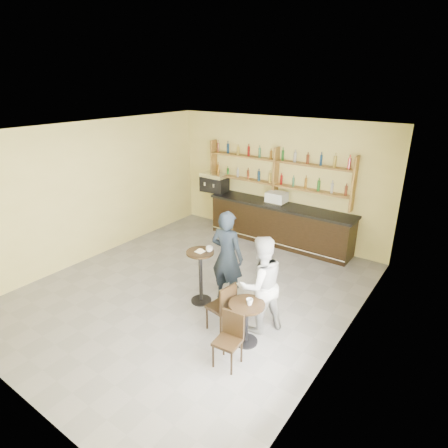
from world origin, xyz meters
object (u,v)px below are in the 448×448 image
Objects in this scene: man_main at (227,257)px; chair_west at (221,306)px; chair_south at (228,341)px; bar_counter at (279,224)px; pastry_case at (277,198)px; espresso_machine at (214,182)px; pedestal_table at (201,277)px; patron_second at (260,284)px; cafe_table at (246,323)px.

chair_west is (0.46, -0.84, -0.46)m from man_main.
bar_counter is at bearing 103.45° from chair_south.
chair_west is at bearing -79.88° from pastry_case.
man_main is 2.15× the size of chair_south.
pastry_case is (-0.12, 0.00, 0.68)m from bar_counter.
pastry_case is 4.85m from chair_south.
pastry_case is at bearing 180.00° from bar_counter.
chair_west is (0.91, -3.85, -0.07)m from bar_counter.
espresso_machine reaches higher than pedestal_table.
pedestal_table is at bearing 136.42° from chair_south.
chair_south is (0.60, -0.65, -0.03)m from chair_west.
chair_west is at bearing -20.73° from patron_second.
patron_second reaches higher than bar_counter.
espresso_machine is 0.68× the size of pedestal_table.
man_main is at bearing -142.38° from chair_west.
chair_south is 1.15m from patron_second.
patron_second is at bearing 136.85° from chair_west.
pedestal_table is (2.20, -3.38, -0.78)m from espresso_machine.
espresso_machine is at bearing 175.15° from pastry_case.
cafe_table is at bearing -51.81° from espresso_machine.
pastry_case is at bearing -4.26° from espresso_machine.
man_main is at bearing -53.89° from espresso_machine.
patron_second reaches higher than chair_west.
chair_south is at bearing 120.91° from man_main.
espresso_machine is 0.80× the size of chair_west.
chair_south is (0.05, -0.60, 0.05)m from cafe_table.
patron_second is at bearing -70.57° from pastry_case.
bar_counter is 2.27× the size of patron_second.
bar_counter is 3.38m from pedestal_table.
chair_west is at bearing 127.57° from chair_south.
espresso_machine is 1.42× the size of pastry_case.
pedestal_table is at bearing 159.06° from cafe_table.
pedestal_table is (0.22, -3.38, -0.67)m from pastry_case.
chair_west is (3.01, -3.85, -0.86)m from espresso_machine.
pedestal_table is 1.81m from chair_south.
cafe_table is at bearing 93.84° from chair_west.
patron_second is at bearing -67.35° from bar_counter.
patron_second is at bearing -2.78° from pedestal_table.
man_main is at bearing -82.37° from patron_second.
pastry_case is 0.30× the size of patron_second.
pedestal_table is (0.10, -3.38, 0.01)m from bar_counter.
bar_counter is at bearing -157.62° from chair_west.
patron_second is (0.98, -0.43, -0.06)m from man_main.
cafe_table is (1.36, -0.52, -0.17)m from pedestal_table.
chair_west reaches higher than cafe_table.
patron_second is (1.44, -3.44, 0.33)m from bar_counter.
pedestal_table is 1.18× the size of chair_west.
espresso_machine is 3.97m from man_main.
man_main reaches higher than espresso_machine.
bar_counter reaches higher than chair_west.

